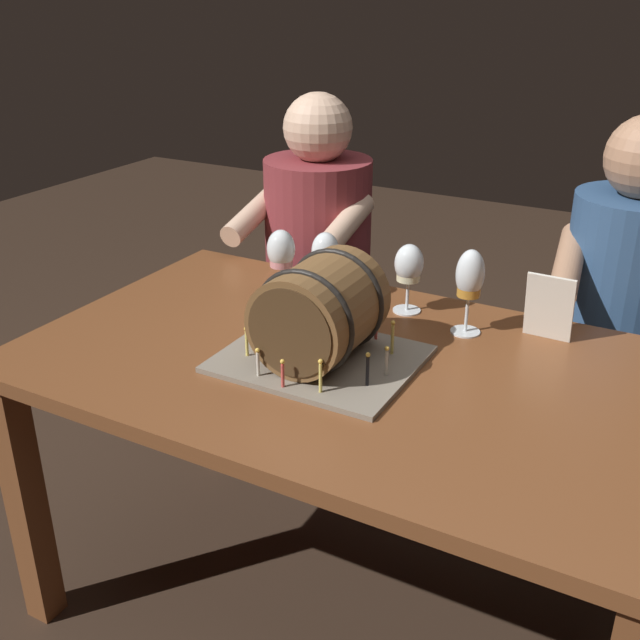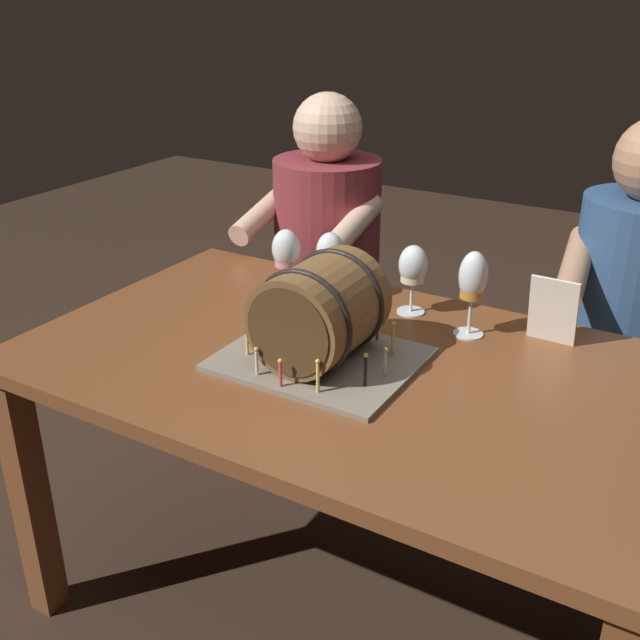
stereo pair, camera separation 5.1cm
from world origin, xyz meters
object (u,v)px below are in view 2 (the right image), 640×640
(wine_glass_amber, at_px, (473,280))
(wine_glass_white, at_px, (413,268))
(menu_card, at_px, (553,311))
(person_seated_right, at_px, (622,355))
(wine_glass_rose, at_px, (286,252))
(person_seated_left, at_px, (326,289))
(dining_table, at_px, (349,400))
(barrel_cake, at_px, (320,316))
(wine_glass_empty, at_px, (330,253))

(wine_glass_amber, bearing_deg, wine_glass_white, 163.82)
(menu_card, relative_size, person_seated_right, 0.13)
(wine_glass_rose, height_order, person_seated_left, person_seated_left)
(wine_glass_white, distance_m, person_seated_right, 0.68)
(wine_glass_white, bearing_deg, menu_card, 1.05)
(wine_glass_rose, bearing_deg, dining_table, -36.28)
(dining_table, relative_size, person_seated_left, 1.23)
(menu_card, relative_size, person_seated_left, 0.13)
(wine_glass_amber, distance_m, wine_glass_white, 0.18)
(wine_glass_white, distance_m, menu_card, 0.35)
(barrel_cake, bearing_deg, wine_glass_amber, 51.96)
(dining_table, height_order, menu_card, menu_card)
(barrel_cake, height_order, person_seated_left, person_seated_left)
(wine_glass_empty, height_order, person_seated_right, person_seated_right)
(dining_table, relative_size, person_seated_right, 1.22)
(wine_glass_rose, height_order, person_seated_right, person_seated_right)
(wine_glass_empty, height_order, menu_card, wine_glass_empty)
(wine_glass_amber, xyz_separation_m, wine_glass_white, (-0.17, 0.05, -0.02))
(barrel_cake, distance_m, wine_glass_amber, 0.38)
(barrel_cake, bearing_deg, wine_glass_white, 80.06)
(menu_card, bearing_deg, wine_glass_rose, -171.66)
(barrel_cake, relative_size, wine_glass_white, 2.35)
(wine_glass_amber, relative_size, menu_card, 1.30)
(wine_glass_empty, bearing_deg, menu_card, 3.96)
(dining_table, xyz_separation_m, wine_glass_rose, (-0.32, 0.23, 0.23))
(menu_card, xyz_separation_m, person_seated_left, (-0.82, 0.39, -0.25))
(barrel_cake, distance_m, person_seated_right, 0.96)
(wine_glass_amber, xyz_separation_m, wine_glass_empty, (-0.39, 0.02, -0.01))
(wine_glass_empty, distance_m, menu_card, 0.57)
(barrel_cake, distance_m, wine_glass_empty, 0.35)
(wine_glass_rose, xyz_separation_m, menu_card, (0.67, 0.08, -0.05))
(wine_glass_rose, xyz_separation_m, person_seated_right, (0.79, 0.47, -0.30))
(dining_table, distance_m, wine_glass_rose, 0.45)
(person_seated_left, bearing_deg, person_seated_right, -0.01)
(wine_glass_white, bearing_deg, wine_glass_rose, -167.04)
(wine_glass_empty, xyz_separation_m, menu_card, (0.56, 0.04, -0.05))
(wine_glass_amber, bearing_deg, person_seated_right, 56.82)
(wine_glass_rose, distance_m, person_seated_left, 0.58)
(barrel_cake, xyz_separation_m, person_seated_right, (0.53, 0.74, -0.29))
(person_seated_left, relative_size, person_seated_right, 0.99)
(wine_glass_amber, distance_m, wine_glass_rose, 0.50)
(wine_glass_empty, height_order, wine_glass_white, wine_glass_empty)
(menu_card, height_order, person_seated_right, person_seated_right)
(wine_glass_empty, height_order, wine_glass_rose, wine_glass_rose)
(dining_table, height_order, wine_glass_amber, wine_glass_amber)
(wine_glass_rose, xyz_separation_m, person_seated_left, (-0.15, 0.47, -0.30))
(barrel_cake, distance_m, menu_card, 0.54)
(wine_glass_empty, relative_size, menu_card, 1.15)
(person_seated_right, bearing_deg, barrel_cake, -125.19)
(dining_table, height_order, person_seated_right, person_seated_right)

